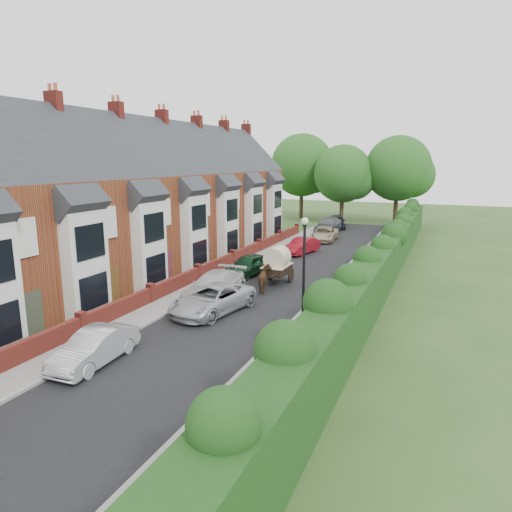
{
  "coord_description": "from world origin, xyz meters",
  "views": [
    {
      "loc": [
        8.94,
        -14.23,
        7.53
      ],
      "look_at": [
        -0.91,
        8.9,
        2.2
      ],
      "focal_mm": 32.0,
      "sensor_mm": 36.0,
      "label": 1
    }
  ],
  "objects": [
    {
      "name": "car_silver_a",
      "position": [
        -2.87,
        -1.91,
        0.64
      ],
      "size": [
        1.54,
        3.97,
        1.29
      ],
      "primitive_type": "imported",
      "rotation": [
        0.0,
        0.0,
        0.05
      ],
      "color": "#B7B7BC",
      "rests_on": "ground"
    },
    {
      "name": "kerb_house_side",
      "position": [
        -3.55,
        11.0,
        0.07
      ],
      "size": [
        0.18,
        58.0,
        0.13
      ],
      "primitive_type": "cube",
      "color": "#999A94",
      "rests_on": "ground"
    },
    {
      "name": "car_green",
      "position": [
        -3.0,
        12.6,
        0.7
      ],
      "size": [
        2.48,
        4.37,
        1.4
      ],
      "primitive_type": "imported",
      "rotation": [
        0.0,
        0.0,
        -0.21
      ],
      "color": "black",
      "rests_on": "ground"
    },
    {
      "name": "horse",
      "position": [
        -0.53,
        9.39,
        0.77
      ],
      "size": [
        1.42,
        2.0,
        1.54
      ],
      "primitive_type": "imported",
      "rotation": [
        0.0,
        0.0,
        3.5
      ],
      "color": "#4E341C",
      "rests_on": "ground"
    },
    {
      "name": "road",
      "position": [
        -0.5,
        11.0,
        0.01
      ],
      "size": [
        6.0,
        58.0,
        0.02
      ],
      "primitive_type": "cube",
      "color": "black",
      "rests_on": "ground"
    },
    {
      "name": "car_silver_b",
      "position": [
        -1.6,
        5.0,
        0.7
      ],
      "size": [
        3.18,
        5.34,
        1.39
      ],
      "primitive_type": "imported",
      "rotation": [
        0.0,
        0.0,
        -0.18
      ],
      "color": "#AFB2B7",
      "rests_on": "ground"
    },
    {
      "name": "kerb_hedge_side",
      "position": [
        2.55,
        11.0,
        0.07
      ],
      "size": [
        0.18,
        58.0,
        0.13
      ],
      "primitive_type": "cube",
      "color": "#999A94",
      "rests_on": "ground"
    },
    {
      "name": "pavement_house_side",
      "position": [
        -4.35,
        11.0,
        0.06
      ],
      "size": [
        1.7,
        58.0,
        0.12
      ],
      "primitive_type": "cube",
      "color": "gray",
      "rests_on": "ground"
    },
    {
      "name": "car_white",
      "position": [
        -2.58,
        7.0,
        0.73
      ],
      "size": [
        2.09,
        5.07,
        1.47
      ],
      "primitive_type": "imported",
      "rotation": [
        0.0,
        0.0,
        0.01
      ],
      "color": "silver",
      "rests_on": "ground"
    },
    {
      "name": "garden_wall_row",
      "position": [
        -5.35,
        10.0,
        0.46
      ],
      "size": [
        0.35,
        40.35,
        1.1
      ],
      "color": "maroon",
      "rests_on": "ground"
    },
    {
      "name": "ground",
      "position": [
        0.0,
        0.0,
        0.0
      ],
      "size": [
        140.0,
        140.0,
        0.0
      ],
      "primitive_type": "plane",
      "color": "#2D4C1E",
      "rests_on": "ground"
    },
    {
      "name": "terrace_row",
      "position": [
        -10.87,
        9.98,
        4.47
      ],
      "size": [
        9.05,
        40.5,
        11.5
      ],
      "color": "#9A4D27",
      "rests_on": "ground"
    },
    {
      "name": "lamppost",
      "position": [
        3.4,
        4.0,
        3.3
      ],
      "size": [
        0.32,
        0.32,
        5.16
      ],
      "color": "black",
      "rests_on": "ground"
    },
    {
      "name": "car_red",
      "position": [
        -1.91,
        20.76,
        0.65
      ],
      "size": [
        2.17,
        4.16,
        1.31
      ],
      "primitive_type": "imported",
      "rotation": [
        0.0,
        0.0,
        -0.21
      ],
      "color": "maroon",
      "rests_on": "ground"
    },
    {
      "name": "hedge",
      "position": [
        5.4,
        11.0,
        1.6
      ],
      "size": [
        2.1,
        58.0,
        2.85
      ],
      "color": "#123812",
      "rests_on": "ground"
    },
    {
      "name": "tree_far_left",
      "position": [
        -2.65,
        40.08,
        5.71
      ],
      "size": [
        7.14,
        6.8,
        9.29
      ],
      "color": "#332316",
      "rests_on": "ground"
    },
    {
      "name": "car_black",
      "position": [
        -2.59,
        36.08,
        0.77
      ],
      "size": [
        2.88,
        4.86,
        1.55
      ],
      "primitive_type": "imported",
      "rotation": [
        0.0,
        0.0,
        0.24
      ],
      "color": "black",
      "rests_on": "ground"
    },
    {
      "name": "tree_far_back",
      "position": [
        -8.59,
        43.08,
        6.62
      ],
      "size": [
        8.4,
        8.0,
        10.82
      ],
      "color": "#332316",
      "rests_on": "ground"
    },
    {
      "name": "pavement_hedge_side",
      "position": [
        3.6,
        11.0,
        0.06
      ],
      "size": [
        2.2,
        58.0,
        0.12
      ],
      "primitive_type": "cube",
      "color": "gray",
      "rests_on": "ground"
    },
    {
      "name": "car_beige",
      "position": [
        -1.75,
        27.29,
        0.64
      ],
      "size": [
        2.45,
        4.77,
        1.29
      ],
      "primitive_type": "imported",
      "rotation": [
        0.0,
        0.0,
        0.07
      ],
      "color": "tan",
      "rests_on": "ground"
    },
    {
      "name": "tree_far_right",
      "position": [
        3.39,
        42.08,
        6.31
      ],
      "size": [
        7.98,
        7.6,
        10.31
      ],
      "color": "#332316",
      "rests_on": "ground"
    },
    {
      "name": "car_grey",
      "position": [
        -2.76,
        33.0,
        0.73
      ],
      "size": [
        2.31,
        5.16,
        1.47
      ],
      "primitive_type": "imported",
      "rotation": [
        0.0,
        0.0,
        -0.05
      ],
      "color": "#56595E",
      "rests_on": "ground"
    },
    {
      "name": "horse_cart",
      "position": [
        -0.53,
        11.35,
        1.33
      ],
      "size": [
        1.46,
        3.23,
        2.33
      ],
      "color": "black",
      "rests_on": "ground"
    }
  ]
}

